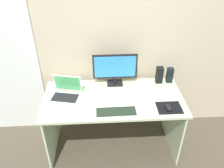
# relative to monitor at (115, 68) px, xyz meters

# --- Properties ---
(ground_plane) EXTENTS (8.00, 8.00, 0.00)m
(ground_plane) POSITION_rel_monitor_xyz_m (-0.04, -0.27, -0.96)
(ground_plane) COLOR #4F4537
(wall_back) EXTENTS (6.00, 0.04, 2.50)m
(wall_back) POSITION_rel_monitor_xyz_m (-0.04, 0.19, 0.29)
(wall_back) COLOR #C7B397
(wall_back) RESTS_ON ground_plane
(door_left) EXTENTS (0.82, 0.02, 2.02)m
(door_left) POSITION_rel_monitor_xyz_m (-1.28, 0.15, 0.05)
(door_left) COLOR white
(door_left) RESTS_ON ground_plane
(desk) EXTENTS (1.50, 0.71, 0.75)m
(desk) POSITION_rel_monitor_xyz_m (-0.04, -0.27, -0.36)
(desk) COLOR beige
(desk) RESTS_ON ground_plane
(monitor) EXTENTS (0.50, 0.14, 0.38)m
(monitor) POSITION_rel_monitor_xyz_m (0.00, 0.00, 0.00)
(monitor) COLOR black
(monitor) RESTS_ON desk
(speaker_right) EXTENTS (0.07, 0.07, 0.18)m
(speaker_right) POSITION_rel_monitor_xyz_m (0.64, 0.00, -0.11)
(speaker_right) COLOR black
(speaker_right) RESTS_ON desk
(speaker_near_monitor) EXTENTS (0.07, 0.07, 0.20)m
(speaker_near_monitor) POSITION_rel_monitor_xyz_m (0.52, 0.00, -0.11)
(speaker_near_monitor) COLOR black
(speaker_near_monitor) RESTS_ON desk
(laptop) EXTENTS (0.35, 0.30, 0.22)m
(laptop) POSITION_rel_monitor_xyz_m (-0.54, -0.21, -0.16)
(laptop) COLOR white
(laptop) RESTS_ON desk
(keyboard_external) EXTENTS (0.39, 0.13, 0.01)m
(keyboard_external) POSITION_rel_monitor_xyz_m (-0.02, -0.50, -0.20)
(keyboard_external) COLOR #212C21
(keyboard_external) RESTS_ON desk
(mousepad) EXTENTS (0.25, 0.20, 0.00)m
(mousepad) POSITION_rel_monitor_xyz_m (0.52, -0.47, -0.20)
(mousepad) COLOR black
(mousepad) RESTS_ON desk
(mouse) EXTENTS (0.07, 0.10, 0.04)m
(mouse) POSITION_rel_monitor_xyz_m (0.50, -0.49, -0.18)
(mouse) COLOR black
(mouse) RESTS_ON mousepad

